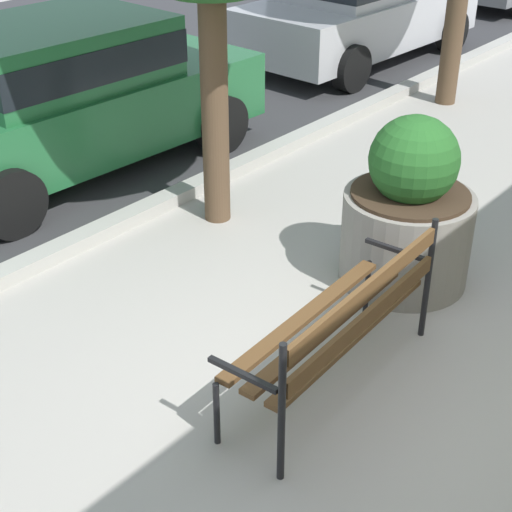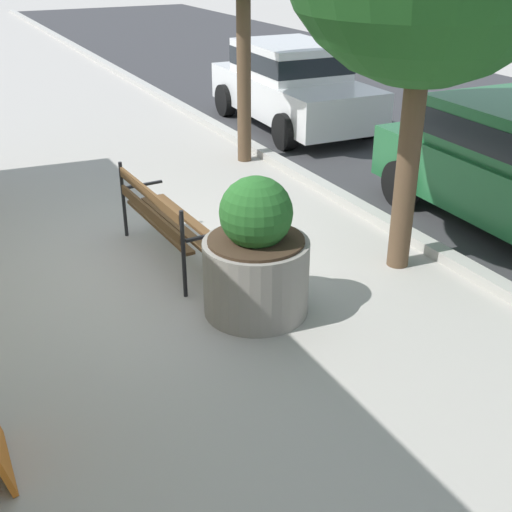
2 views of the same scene
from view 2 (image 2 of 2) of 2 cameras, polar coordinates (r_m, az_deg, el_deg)
ground_plane at (r=7.42m, az=-7.91°, el=-0.87°), size 80.00×80.00×0.00m
curb_stone at (r=8.68m, az=10.35°, el=3.48°), size 60.00×0.20×0.12m
park_bench at (r=7.34m, az=-8.07°, el=3.47°), size 1.82×0.62×0.95m
concrete_planter at (r=6.23m, az=-0.00°, el=-0.19°), size 1.03×1.03×1.39m
parked_car_white at (r=12.92m, az=3.13°, el=14.93°), size 4.16×2.04×1.56m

